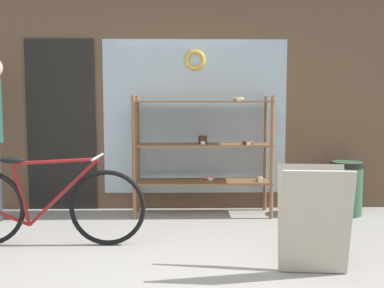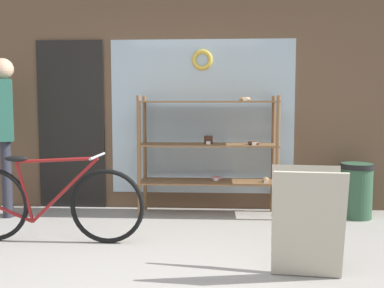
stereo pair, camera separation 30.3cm
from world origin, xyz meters
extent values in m
cube|color=brown|center=(0.00, 2.50, 1.73)|extent=(6.18, 0.08, 3.45)
cube|color=#A3B7C1|center=(0.20, 2.45, 1.15)|extent=(2.26, 0.02, 1.90)
cube|color=black|center=(-1.45, 2.44, 1.05)|extent=(0.84, 0.03, 2.10)
torus|color=gold|center=(0.20, 2.43, 1.85)|extent=(0.26, 0.06, 0.26)
cylinder|color=brown|center=(-0.50, 1.94, 0.70)|extent=(0.04, 0.04, 1.41)
cylinder|color=brown|center=(1.06, 1.94, 0.70)|extent=(0.04, 0.04, 1.41)
cylinder|color=brown|center=(-0.50, 2.33, 0.70)|extent=(0.04, 0.04, 1.41)
cylinder|color=brown|center=(1.06, 2.33, 0.70)|extent=(0.04, 0.04, 1.41)
cube|color=brown|center=(0.28, 2.14, 0.40)|extent=(1.61, 0.44, 0.02)
cube|color=brown|center=(0.28, 2.14, 0.84)|extent=(1.61, 0.44, 0.02)
cube|color=brown|center=(0.28, 2.14, 1.34)|extent=(1.61, 0.44, 0.02)
torus|color=#4C2D1E|center=(0.81, 2.08, 0.87)|extent=(0.13, 0.13, 0.04)
cube|color=white|center=(0.81, 2.00, 0.86)|extent=(0.05, 0.00, 0.04)
torus|color=tan|center=(0.70, 2.19, 1.37)|extent=(0.13, 0.13, 0.04)
cube|color=white|center=(0.70, 2.11, 1.37)|extent=(0.05, 0.00, 0.04)
cylinder|color=#422619|center=(0.28, 2.15, 0.89)|extent=(0.10, 0.10, 0.09)
cube|color=white|center=(0.28, 2.09, 0.86)|extent=(0.05, 0.00, 0.04)
torus|color=pink|center=(0.38, 2.23, 0.42)|extent=(0.14, 0.14, 0.04)
cube|color=white|center=(0.38, 2.16, 0.42)|extent=(0.05, 0.00, 0.04)
ellipsoid|color=#AD7F4C|center=(0.95, 2.10, 0.43)|extent=(0.08, 0.07, 0.06)
cube|color=white|center=(0.95, 2.05, 0.42)|extent=(0.05, 0.00, 0.04)
torus|color=black|center=(-0.64, 1.03, 0.35)|extent=(0.71, 0.05, 0.71)
cylinder|color=maroon|center=(-1.05, 1.03, 0.50)|extent=(0.66, 0.04, 0.64)
cylinder|color=maroon|center=(-1.12, 1.03, 0.79)|extent=(0.78, 0.04, 0.07)
cylinder|color=maroon|center=(-1.44, 1.04, 0.48)|extent=(0.17, 0.03, 0.58)
cylinder|color=maroon|center=(-1.56, 1.04, 0.27)|extent=(0.40, 0.03, 0.19)
ellipsoid|color=black|center=(-1.51, 1.04, 0.80)|extent=(0.22, 0.09, 0.06)
cylinder|color=#B2B2B7|center=(-0.73, 1.03, 0.83)|extent=(0.03, 0.46, 0.02)
cube|color=#B2A893|center=(1.05, 0.25, 0.42)|extent=(0.54, 0.25, 0.82)
cube|color=#B2A893|center=(1.07, 0.43, 0.42)|extent=(0.54, 0.25, 0.82)
cylinder|color=#282833|center=(-2.08, 1.99, 0.44)|extent=(0.11, 0.11, 0.89)
cylinder|color=#282833|center=(-2.04, 1.89, 0.44)|extent=(0.11, 0.11, 0.89)
cube|color=#285B4C|center=(-2.06, 1.94, 1.24)|extent=(0.29, 0.37, 0.70)
sphere|color=tan|center=(-2.06, 1.94, 1.71)|extent=(0.24, 0.24, 0.24)
cylinder|color=#2D5138|center=(1.99, 2.10, 0.32)|extent=(0.35, 0.35, 0.63)
cylinder|color=black|center=(1.99, 2.10, 0.60)|extent=(0.38, 0.38, 0.06)
camera|label=1|loc=(0.06, -2.86, 1.30)|focal=40.00mm
camera|label=2|loc=(0.37, -2.85, 1.30)|focal=40.00mm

